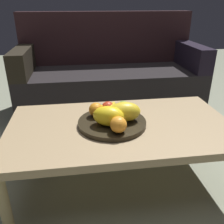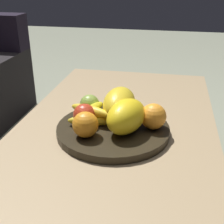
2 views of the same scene
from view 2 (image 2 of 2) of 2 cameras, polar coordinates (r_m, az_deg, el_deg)
ground_plane at (r=1.26m, az=0.62°, el=-18.29°), size 8.00×8.00×0.00m
coffee_table at (r=1.05m, az=0.70°, el=-4.49°), size 1.21×0.67×0.38m
fruit_bowl at (r=0.98m, az=0.00°, el=-3.29°), size 0.36×0.36×0.03m
melon_large_front at (r=1.01m, az=1.37°, el=1.55°), size 0.18×0.11×0.10m
melon_smaller_beside at (r=0.93m, az=2.70°, el=-0.83°), size 0.19×0.15×0.10m
orange_front at (r=0.96m, az=7.78°, el=-0.82°), size 0.08×0.08×0.08m
orange_left at (r=0.91m, az=-5.03°, el=-2.37°), size 0.08×0.08×0.08m
apple_front at (r=1.05m, az=-4.23°, el=1.43°), size 0.07×0.07×0.07m
apple_left at (r=0.97m, az=-5.20°, el=-0.55°), size 0.07×0.07×0.07m
banana_bunch at (r=0.98m, az=-4.13°, el=-0.57°), size 0.16×0.16×0.06m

